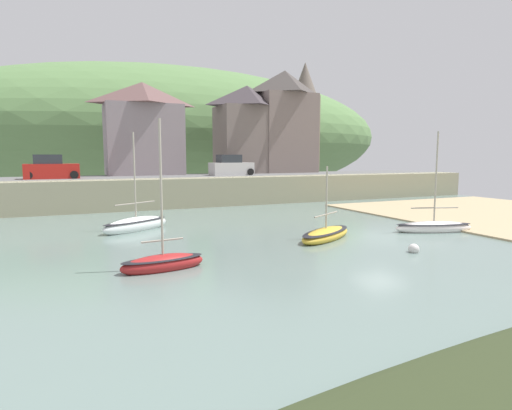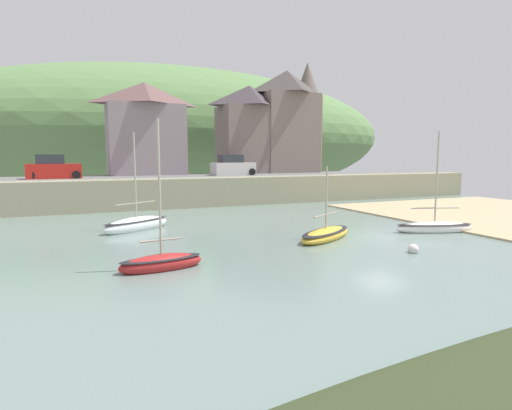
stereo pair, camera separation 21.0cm
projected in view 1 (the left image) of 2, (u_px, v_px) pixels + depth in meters
The scene contains 13 objects.
quay_seawall at pixel (251, 188), 38.00m from camera, with size 48.00×9.40×2.40m.
hillside_backdrop at pixel (165, 136), 71.61m from camera, with size 80.00×44.00×21.86m.
waterfront_building_left at pixel (143, 128), 41.11m from camera, with size 7.47×5.00×8.90m.
waterfront_building_centre at pixel (247, 129), 45.49m from camera, with size 6.65×4.94×9.29m.
waterfront_building_right at pixel (285, 121), 47.20m from camera, with size 6.43×5.10×11.21m.
church_with_spire at pixel (305, 115), 52.68m from camera, with size 3.00×3.00×13.30m.
rowboat_small_beached at pixel (136, 225), 24.16m from camera, with size 4.35×3.23×5.78m.
sailboat_far_left at pixel (326, 234), 21.69m from camera, with size 4.61×3.58×3.89m.
sailboat_blue_trim at pixel (163, 262), 15.82m from camera, with size 3.30×1.41×5.77m.
dinghy_open_wooden at pixel (434, 227), 23.72m from camera, with size 4.57×2.40×5.75m.
parked_car_near_slipway at pixel (51, 169), 34.18m from camera, with size 4.16×1.86×1.95m.
parked_car_by_wall at pixel (231, 167), 40.42m from camera, with size 4.20×1.97×1.95m.
mooring_buoy at pixel (414, 249), 18.66m from camera, with size 0.48×0.48×0.48m.
Camera 1 is at (-14.89, -17.38, 4.25)m, focal length 29.63 mm.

